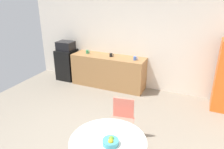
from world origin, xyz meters
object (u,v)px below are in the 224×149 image
Objects in this scene: microwave at (66,46)px; mug_green at (87,52)px; mini_fridge at (67,64)px; round_table at (108,149)px; fruit_bowl at (111,142)px; mug_red at (135,58)px; chair_coral at (122,116)px; mug_white at (111,55)px.

mug_green is (0.73, 0.01, -0.11)m from microwave.
mini_fridge is 4.12m from round_table.
mug_red is at bearing 102.04° from fruit_bowl.
microwave is at bearing 179.03° from mug_red.
microwave reaches higher than chair_coral.
mug_green is (-1.90, 2.12, 0.43)m from chair_coral.
mug_red is at bearing -0.97° from microwave.
round_table is at bearing -56.25° from mug_green.
mini_fridge is 1.57m from mug_white.
round_table is (2.77, -3.04, 0.12)m from mini_fridge.
mug_white is 1.00× the size of mug_green.
mug_white is at bearing 118.57° from chair_coral.
chair_coral is 2.16m from mug_red.
fruit_bowl is (2.84, -3.10, 0.31)m from mini_fridge.
mug_red is (-0.44, 2.07, 0.43)m from chair_coral.
fruit_bowl is at bearing -78.10° from chair_coral.
round_table is 8.25× the size of mug_white.
mini_fridge is at bearing 132.36° from round_table.
microwave is 1.49m from mug_white.
mug_red is at bearing -0.97° from mini_fridge.
mini_fridge is 0.88m from mug_green.
mug_white is at bearing 113.60° from fruit_bowl.
mug_green reaches higher than fruit_bowl.
mini_fridge is 0.87× the size of round_table.
microwave is 0.58× the size of chair_coral.
mug_red is at bearing 101.08° from round_table.
microwave reaches higher than mug_white.
mug_white is (-1.14, 2.09, 0.43)m from chair_coral.
mug_white reaches higher than round_table.
mug_white is 0.76m from mug_green.
microwave reaches higher than round_table.
fruit_bowl is (0.21, -1.00, 0.25)m from chair_coral.
chair_coral is at bearing -77.89° from mug_red.
chair_coral is at bearing -38.66° from mini_fridge.
chair_coral is at bearing -48.15° from mug_green.
round_table is (2.77, -3.04, -0.47)m from microwave.
round_table is 8.25× the size of mug_green.
fruit_bowl is 3.38m from mug_white.
mug_white reaches higher than chair_coral.
fruit_bowl is at bearing -77.96° from mug_red.
mug_white is at bearing -0.32° from mini_fridge.
mug_green reaches higher than round_table.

